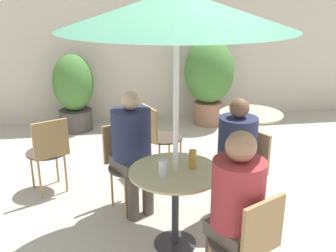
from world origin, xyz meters
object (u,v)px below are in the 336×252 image
beer_glass_1 (193,159)px  potted_plant_1 (209,76)px  bistro_chair_0 (250,239)px  seated_person_2 (132,143)px  beer_glass_0 (163,168)px  bistro_chair_3 (157,133)px  seated_person_0 (236,201)px  bistro_chair_4 (49,149)px  bistro_chair_1 (246,166)px  seated_person_1 (236,150)px  cafe_table_near (175,187)px  umbrella (177,10)px  cafe_table_far (250,125)px  bistro_chair_2 (125,157)px  potted_plant_0 (74,90)px

beer_glass_1 → potted_plant_1: (0.95, 3.14, 0.03)m
bistro_chair_0 → seated_person_2: seated_person_2 is taller
seated_person_2 → beer_glass_0: size_ratio=8.79×
bistro_chair_3 → seated_person_0: bearing=168.3°
bistro_chair_3 → beer_glass_1: bearing=165.2°
bistro_chair_4 → potted_plant_1: bearing=-163.2°
bistro_chair_1 → seated_person_1: seated_person_1 is taller
bistro_chair_4 → seated_person_0: size_ratio=0.69×
seated_person_0 → cafe_table_near: bearing=-90.0°
umbrella → bistro_chair_0: bearing=-63.1°
cafe_table_far → potted_plant_1: size_ratio=0.54×
seated_person_0 → beer_glass_0: size_ratio=8.94×
cafe_table_near → bistro_chair_3: 1.40m
bistro_chair_1 → bistro_chair_3: size_ratio=1.00×
bistro_chair_2 → bistro_chair_3: 0.77m
bistro_chair_2 → seated_person_0: (0.69, -1.36, 0.21)m
bistro_chair_3 → bistro_chair_4: bearing=84.3°
bistro_chair_3 → potted_plant_1: potted_plant_1 is taller
seated_person_0 → beer_glass_0: seated_person_0 is taller
cafe_table_near → seated_person_1: 0.70m
cafe_table_far → umbrella: umbrella is taller
cafe_table_far → umbrella: bearing=-129.2°
bistro_chair_3 → potted_plant_1: 2.08m
bistro_chair_0 → seated_person_1: 1.10m
bistro_chair_1 → seated_person_0: (-0.43, -0.99, 0.21)m
umbrella → seated_person_1: bearing=26.9°
bistro_chair_1 → beer_glass_0: bearing=-88.3°
seated_person_0 → bistro_chair_1: bearing=-140.6°
bistro_chair_4 → bistro_chair_3: bearing=168.4°
cafe_table_near → bistro_chair_1: size_ratio=0.90×
cafe_table_near → potted_plant_0: 3.38m
cafe_table_far → seated_person_2: bearing=-150.8°
seated_person_0 → umbrella: 1.41m
cafe_table_near → beer_glass_0: beer_glass_0 is taller
cafe_table_far → bistro_chair_4: bearing=-171.8°
bistro_chair_1 → bistro_chair_2: 1.18m
cafe_table_far → bistro_chair_2: bistro_chair_2 is taller
cafe_table_far → beer_glass_1: (-1.03, -1.42, 0.23)m
bistro_chair_4 → bistro_chair_1: bearing=133.6°
bistro_chair_0 → seated_person_0: size_ratio=0.69×
beer_glass_1 → cafe_table_near: bearing=-171.0°
cafe_table_far → umbrella: 2.34m
bistro_chair_4 → beer_glass_0: bearing=105.7°
seated_person_1 → umbrella: umbrella is taller
bistro_chair_3 → umbrella: umbrella is taller
bistro_chair_3 → cafe_table_near: bearing=159.1°
seated_person_1 → seated_person_0: bearing=-45.0°
cafe_table_near → bistro_chair_2: (-0.38, 0.75, -0.03)m
seated_person_2 → bistro_chair_4: bearing=123.1°
potted_plant_0 → beer_glass_0: bearing=-74.3°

